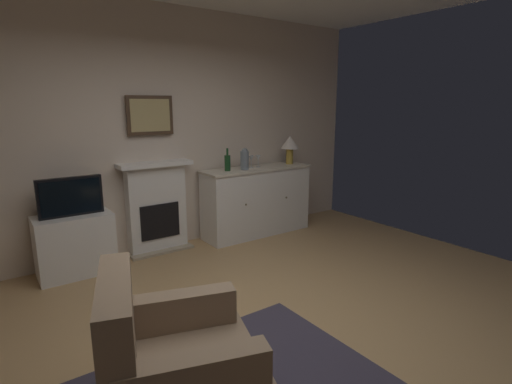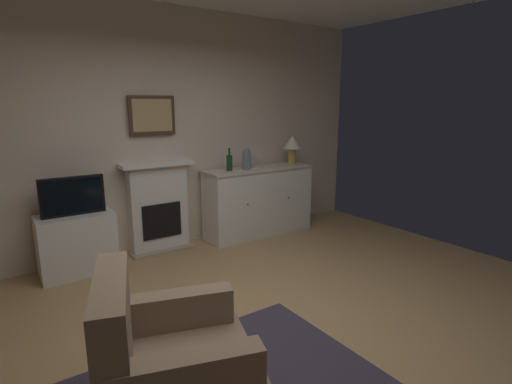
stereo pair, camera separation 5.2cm
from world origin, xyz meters
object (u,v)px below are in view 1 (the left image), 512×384
(framed_picture, at_px, (150,115))
(tv_cabinet, at_px, (75,245))
(wine_glass_center, at_px, (258,158))
(tv_set, at_px, (70,197))
(sideboard_cabinet, at_px, (257,201))
(armchair, at_px, (173,366))
(fireplace_unit, at_px, (157,207))
(vase_decorative, at_px, (245,159))
(table_lamp, at_px, (290,144))
(wine_bottle, at_px, (227,162))
(wine_glass_left, at_px, (251,159))

(framed_picture, relative_size, tv_cabinet, 0.73)
(wine_glass_center, height_order, tv_cabinet, wine_glass_center)
(framed_picture, xyz_separation_m, wine_glass_center, (1.40, -0.21, -0.59))
(tv_set, bearing_deg, tv_cabinet, 90.00)
(sideboard_cabinet, xyz_separation_m, armchair, (-2.36, -2.50, -0.08))
(fireplace_unit, distance_m, tv_set, 1.04)
(sideboard_cabinet, height_order, wine_glass_center, wine_glass_center)
(vase_decorative, bearing_deg, armchair, -131.01)
(fireplace_unit, distance_m, armchair, 2.86)
(framed_picture, xyz_separation_m, armchair, (-0.99, -2.72, -1.25))
(table_lamp, xyz_separation_m, tv_cabinet, (-2.92, 0.02, -0.88))
(fireplace_unit, relative_size, sideboard_cabinet, 0.71)
(framed_picture, height_order, wine_bottle, framed_picture)
(fireplace_unit, height_order, framed_picture, framed_picture)
(wine_bottle, bearing_deg, armchair, -127.23)
(wine_glass_center, relative_size, tv_cabinet, 0.22)
(tv_cabinet, bearing_deg, wine_glass_center, -0.10)
(table_lamp, height_order, vase_decorative, table_lamp)
(fireplace_unit, bearing_deg, sideboard_cabinet, -7.41)
(tv_cabinet, bearing_deg, wine_glass_left, 0.05)
(vase_decorative, height_order, tv_set, vase_decorative)
(vase_decorative, distance_m, armchair, 3.31)
(sideboard_cabinet, bearing_deg, table_lamp, 0.00)
(table_lamp, relative_size, tv_set, 0.65)
(armchair, bearing_deg, vase_decorative, 48.99)
(framed_picture, relative_size, table_lamp, 1.37)
(fireplace_unit, xyz_separation_m, wine_glass_left, (1.29, -0.16, 0.50))
(wine_bottle, relative_size, tv_cabinet, 0.39)
(table_lamp, bearing_deg, armchair, -139.62)
(wine_glass_left, relative_size, tv_cabinet, 0.22)
(wine_glass_center, xyz_separation_m, tv_cabinet, (-2.37, 0.00, -0.73))
(framed_picture, bearing_deg, wine_glass_left, -9.08)
(vase_decorative, relative_size, armchair, 0.28)
(tv_set, bearing_deg, sideboard_cabinet, 0.20)
(wine_bottle, relative_size, armchair, 0.29)
(wine_glass_center, distance_m, tv_cabinet, 2.48)
(vase_decorative, bearing_deg, wine_glass_left, 23.67)
(vase_decorative, relative_size, tv_set, 0.45)
(armchair, bearing_deg, wine_glass_center, 46.38)
(vase_decorative, bearing_deg, wine_bottle, 167.14)
(framed_picture, xyz_separation_m, tv_set, (-0.97, -0.23, -0.79))
(framed_picture, relative_size, armchair, 0.55)
(tv_set, bearing_deg, table_lamp, 0.16)
(sideboard_cabinet, distance_m, table_lamp, 0.94)
(sideboard_cabinet, bearing_deg, vase_decorative, -167.67)
(fireplace_unit, height_order, wine_glass_left, fireplace_unit)
(vase_decorative, distance_m, tv_set, 2.12)
(wine_glass_center, relative_size, armchair, 0.16)
(fireplace_unit, distance_m, table_lamp, 2.06)
(sideboard_cabinet, height_order, armchair, sideboard_cabinet)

